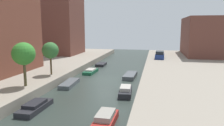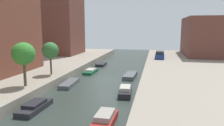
{
  "view_description": "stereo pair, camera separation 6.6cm",
  "coord_description": "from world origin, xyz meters",
  "views": [
    {
      "loc": [
        6.63,
        -28.22,
        7.11
      ],
      "look_at": [
        -0.1,
        4.8,
        1.55
      ],
      "focal_mm": 34.29,
      "sensor_mm": 36.0,
      "label": 1
    },
    {
      "loc": [
        6.69,
        -28.21,
        7.11
      ],
      "look_at": [
        -0.1,
        4.8,
        1.55
      ],
      "focal_mm": 34.29,
      "sensor_mm": 36.0,
      "label": 2
    }
  ],
  "objects": [
    {
      "name": "moored_boat_right_3",
      "position": [
        3.19,
        1.9,
        0.28
      ],
      "size": [
        1.71,
        4.51,
        0.56
      ],
      "color": "#4C5156",
      "rests_on": "ground_plane"
    },
    {
      "name": "street_tree_1",
      "position": [
        -6.78,
        -8.46,
        4.41
      ],
      "size": [
        2.39,
        2.39,
        4.64
      ],
      "color": "brown",
      "rests_on": "quay_left"
    },
    {
      "name": "low_block_right",
      "position": [
        18.0,
        23.2,
        5.21
      ],
      "size": [
        10.0,
        15.22,
        8.43
      ],
      "primitive_type": "cube",
      "color": "brown",
      "rests_on": "quay_right"
    },
    {
      "name": "moored_boat_left_1",
      "position": [
        -3.47,
        -12.19,
        0.32
      ],
      "size": [
        1.48,
        3.95,
        0.76
      ],
      "color": "#232328",
      "rests_on": "ground_plane"
    },
    {
      "name": "moored_boat_right_2",
      "position": [
        3.64,
        -6.31,
        0.41
      ],
      "size": [
        1.52,
        3.6,
        0.97
      ],
      "color": "#232328",
      "rests_on": "ground_plane"
    },
    {
      "name": "parked_car",
      "position": [
        7.53,
        15.54,
        1.64
      ],
      "size": [
        1.94,
        4.42,
        1.52
      ],
      "color": "navy",
      "rests_on": "quay_right"
    },
    {
      "name": "moored_boat_left_2",
      "position": [
        -3.73,
        -3.94,
        0.24
      ],
      "size": [
        1.65,
        4.45,
        0.48
      ],
      "color": "#4C5156",
      "rests_on": "ground_plane"
    },
    {
      "name": "moored_boat_left_3",
      "position": [
        -3.34,
        3.7,
        0.28
      ],
      "size": [
        1.56,
        3.86,
        0.66
      ],
      "color": "#195638",
      "rests_on": "ground_plane"
    },
    {
      "name": "quay_left",
      "position": [
        -15.0,
        0.0,
        0.5
      ],
      "size": [
        20.0,
        64.0,
        1.0
      ],
      "primitive_type": "cube",
      "color": "gray",
      "rests_on": "ground_plane"
    },
    {
      "name": "ground_plane",
      "position": [
        0.0,
        0.0,
        0.0
      ],
      "size": [
        84.0,
        84.0,
        0.0
      ],
      "primitive_type": "plane",
      "color": "#2D3833"
    },
    {
      "name": "street_tree_2",
      "position": [
        -6.78,
        -2.68,
        4.18
      ],
      "size": [
        2.15,
        2.15,
        4.28
      ],
      "color": "brown",
      "rests_on": "quay_left"
    },
    {
      "name": "moored_boat_right_1",
      "position": [
        3.16,
        -13.83,
        0.39
      ],
      "size": [
        1.42,
        3.87,
        0.95
      ],
      "color": "maroon",
      "rests_on": "ground_plane"
    },
    {
      "name": "moored_boat_left_4",
      "position": [
        -3.4,
        10.56,
        0.24
      ],
      "size": [
        1.6,
        3.1,
        0.47
      ],
      "color": "#232328",
      "rests_on": "ground_plane"
    },
    {
      "name": "quay_right",
      "position": [
        15.0,
        0.0,
        0.5
      ],
      "size": [
        20.0,
        64.0,
        1.0
      ],
      "primitive_type": "cube",
      "color": "gray",
      "rests_on": "ground_plane"
    }
  ]
}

